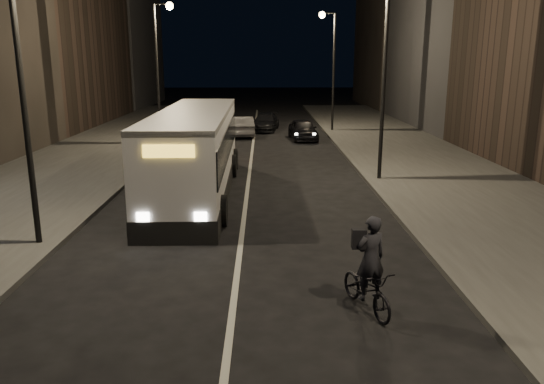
{
  "coord_description": "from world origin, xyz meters",
  "views": [
    {
      "loc": [
        0.67,
        -10.06,
        5.1
      ],
      "look_at": [
        0.89,
        4.28,
        1.5
      ],
      "focal_mm": 35.0,
      "sensor_mm": 36.0,
      "label": 1
    }
  ],
  "objects_px": {
    "streetlight_right_mid": "(379,53)",
    "car_far": "(265,122)",
    "streetlight_left_far": "(161,55)",
    "car_near": "(303,130)",
    "car_mid": "(242,126)",
    "streetlight_left_near": "(28,49)",
    "city_bus": "(195,149)",
    "cyclist_on_bicycle": "(368,280)",
    "streetlight_right_far": "(330,55)"
  },
  "relations": [
    {
      "from": "cyclist_on_bicycle",
      "to": "city_bus",
      "type": "bearing_deg",
      "value": 95.41
    },
    {
      "from": "streetlight_left_far",
      "to": "car_far",
      "type": "distance_m",
      "value": 10.36
    },
    {
      "from": "streetlight_left_near",
      "to": "city_bus",
      "type": "relative_size",
      "value": 0.67
    },
    {
      "from": "car_mid",
      "to": "streetlight_right_far",
      "type": "bearing_deg",
      "value": -167.6
    },
    {
      "from": "streetlight_left_near",
      "to": "city_bus",
      "type": "distance_m",
      "value": 7.83
    },
    {
      "from": "streetlight_left_near",
      "to": "car_far",
      "type": "bearing_deg",
      "value": 76.15
    },
    {
      "from": "city_bus",
      "to": "streetlight_left_far",
      "type": "bearing_deg",
      "value": 105.28
    },
    {
      "from": "car_far",
      "to": "streetlight_right_far",
      "type": "bearing_deg",
      "value": -3.54
    },
    {
      "from": "streetlight_left_near",
      "to": "car_far",
      "type": "relative_size",
      "value": 1.91
    },
    {
      "from": "cyclist_on_bicycle",
      "to": "streetlight_left_far",
      "type": "bearing_deg",
      "value": 90.46
    },
    {
      "from": "streetlight_left_far",
      "to": "car_mid",
      "type": "relative_size",
      "value": 1.98
    },
    {
      "from": "city_bus",
      "to": "car_mid",
      "type": "distance_m",
      "value": 15.99
    },
    {
      "from": "car_near",
      "to": "car_far",
      "type": "xyz_separation_m",
      "value": [
        -2.41,
        4.64,
        -0.05
      ]
    },
    {
      "from": "streetlight_right_far",
      "to": "streetlight_left_far",
      "type": "height_order",
      "value": "same"
    },
    {
      "from": "city_bus",
      "to": "car_near",
      "type": "distance_m",
      "value": 15.1
    },
    {
      "from": "streetlight_right_far",
      "to": "cyclist_on_bicycle",
      "type": "distance_m",
      "value": 28.5
    },
    {
      "from": "city_bus",
      "to": "car_near",
      "type": "height_order",
      "value": "city_bus"
    },
    {
      "from": "streetlight_left_far",
      "to": "car_near",
      "type": "xyz_separation_m",
      "value": [
        8.54,
        2.23,
        -4.69
      ]
    },
    {
      "from": "streetlight_right_far",
      "to": "city_bus",
      "type": "height_order",
      "value": "streetlight_right_far"
    },
    {
      "from": "streetlight_right_mid",
      "to": "streetlight_left_far",
      "type": "bearing_deg",
      "value": 136.84
    },
    {
      "from": "streetlight_right_far",
      "to": "car_far",
      "type": "bearing_deg",
      "value": 169.09
    },
    {
      "from": "streetlight_right_mid",
      "to": "car_far",
      "type": "distance_m",
      "value": 18.1
    },
    {
      "from": "streetlight_right_far",
      "to": "cyclist_on_bicycle",
      "type": "xyz_separation_m",
      "value": [
        -2.54,
        -28.0,
        -4.65
      ]
    },
    {
      "from": "city_bus",
      "to": "car_far",
      "type": "xyz_separation_m",
      "value": [
        2.76,
        18.79,
        -1.14
      ]
    },
    {
      "from": "car_mid",
      "to": "car_far",
      "type": "distance_m",
      "value": 3.29
    },
    {
      "from": "city_bus",
      "to": "car_far",
      "type": "height_order",
      "value": "city_bus"
    },
    {
      "from": "cyclist_on_bicycle",
      "to": "car_far",
      "type": "xyz_separation_m",
      "value": [
        -1.99,
        28.88,
        -0.09
      ]
    },
    {
      "from": "streetlight_left_far",
      "to": "city_bus",
      "type": "distance_m",
      "value": 12.9
    },
    {
      "from": "car_near",
      "to": "city_bus",
      "type": "bearing_deg",
      "value": -115.67
    },
    {
      "from": "car_mid",
      "to": "car_far",
      "type": "bearing_deg",
      "value": -124.78
    },
    {
      "from": "streetlight_left_near",
      "to": "car_mid",
      "type": "bearing_deg",
      "value": 78.36
    },
    {
      "from": "streetlight_left_far",
      "to": "city_bus",
      "type": "height_order",
      "value": "streetlight_left_far"
    },
    {
      "from": "streetlight_left_near",
      "to": "city_bus",
      "type": "bearing_deg",
      "value": 60.98
    },
    {
      "from": "streetlight_right_mid",
      "to": "car_far",
      "type": "height_order",
      "value": "streetlight_right_mid"
    },
    {
      "from": "streetlight_right_mid",
      "to": "cyclist_on_bicycle",
      "type": "xyz_separation_m",
      "value": [
        -2.54,
        -12.0,
        -4.65
      ]
    },
    {
      "from": "streetlight_right_mid",
      "to": "city_bus",
      "type": "relative_size",
      "value": 0.67
    },
    {
      "from": "car_near",
      "to": "streetlight_left_far",
      "type": "bearing_deg",
      "value": -170.95
    },
    {
      "from": "car_near",
      "to": "car_mid",
      "type": "height_order",
      "value": "car_mid"
    },
    {
      "from": "streetlight_right_far",
      "to": "car_mid",
      "type": "xyz_separation_m",
      "value": [
        -6.13,
        -2.01,
        -4.68
      ]
    },
    {
      "from": "streetlight_right_far",
      "to": "car_mid",
      "type": "relative_size",
      "value": 1.98
    },
    {
      "from": "streetlight_right_mid",
      "to": "streetlight_right_far",
      "type": "xyz_separation_m",
      "value": [
        0.0,
        16.0,
        0.0
      ]
    },
    {
      "from": "car_far",
      "to": "streetlight_right_mid",
      "type": "bearing_deg",
      "value": -67.6
    },
    {
      "from": "car_near",
      "to": "car_far",
      "type": "relative_size",
      "value": 0.92
    },
    {
      "from": "streetlight_left_far",
      "to": "car_far",
      "type": "height_order",
      "value": "streetlight_left_far"
    },
    {
      "from": "streetlight_left_near",
      "to": "car_near",
      "type": "height_order",
      "value": "streetlight_left_near"
    },
    {
      "from": "streetlight_left_far",
      "to": "streetlight_right_mid",
      "type": "bearing_deg",
      "value": -43.16
    },
    {
      "from": "car_mid",
      "to": "city_bus",
      "type": "bearing_deg",
      "value": 80.13
    },
    {
      "from": "streetlight_right_mid",
      "to": "car_far",
      "type": "bearing_deg",
      "value": 105.03
    },
    {
      "from": "car_near",
      "to": "car_mid",
      "type": "relative_size",
      "value": 0.96
    },
    {
      "from": "streetlight_left_near",
      "to": "car_mid",
      "type": "distance_m",
      "value": 22.94
    }
  ]
}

